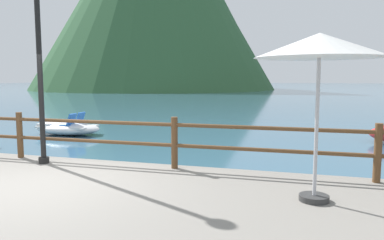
% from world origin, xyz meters
% --- Properties ---
extents(ground_plane, '(200.00, 200.00, 0.00)m').
position_xyz_m(ground_plane, '(0.00, 40.00, 0.00)').
color(ground_plane, '#38607A').
extents(dock_railing, '(23.92, 0.12, 0.95)m').
position_xyz_m(dock_railing, '(-0.00, 1.55, 0.97)').
color(dock_railing, brown).
rests_on(dock_railing, promenade_dock).
extents(lamp_post, '(0.28, 0.28, 4.39)m').
position_xyz_m(lamp_post, '(-0.88, 1.23, 3.03)').
color(lamp_post, black).
rests_on(lamp_post, promenade_dock).
extents(beach_umbrella, '(1.70, 1.70, 2.24)m').
position_xyz_m(beach_umbrella, '(4.11, 0.32, 2.45)').
color(beach_umbrella, '#B2B2B7').
rests_on(beach_umbrella, promenade_dock).
extents(pedal_boat_2, '(2.53, 1.39, 0.81)m').
position_xyz_m(pedal_boat_2, '(-4.23, 6.87, 0.24)').
color(pedal_boat_2, white).
rests_on(pedal_boat_2, ground).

